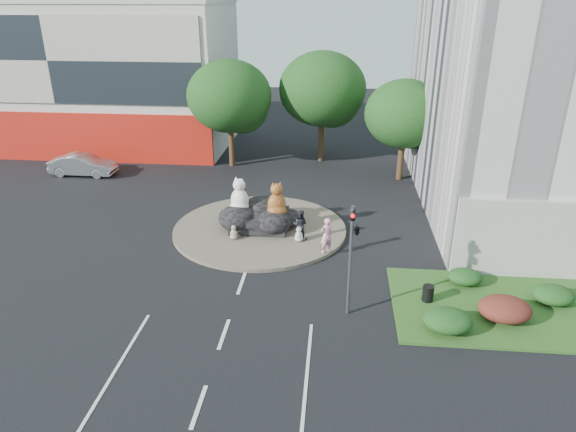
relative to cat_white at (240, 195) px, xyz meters
name	(u,v)px	position (x,y,z in m)	size (l,w,h in m)	color
ground	(224,334)	(1.15, -10.13, -2.15)	(120.00, 120.00, 0.00)	black
roundabout_island	(260,229)	(1.15, -0.13, -2.05)	(10.00, 10.00, 0.20)	brown
rock_plinth	(260,220)	(1.15, -0.13, -1.50)	(3.20, 2.60, 0.90)	black
shophouse_block	(87,74)	(-16.85, 17.79, 4.04)	(25.20, 12.30, 17.40)	beige
grass_verge	(508,308)	(13.15, -7.13, -2.09)	(10.00, 6.00, 0.12)	#284A18
tree_left	(231,100)	(-2.78, 11.94, 3.10)	(6.46, 6.46, 8.27)	#382314
tree_mid	(323,93)	(4.22, 13.94, 3.41)	(6.84, 6.84, 8.76)	#382314
tree_right	(405,117)	(10.22, 9.94, 2.48)	(5.70, 5.70, 7.30)	#382314
hedge_near_green	(448,321)	(10.15, -9.13, -1.58)	(2.00, 1.60, 0.90)	black
hedge_red	(505,309)	(12.65, -8.13, -1.53)	(2.20, 1.76, 0.99)	#4F1517
hedge_mid_green	(553,295)	(15.15, -6.63, -1.62)	(1.80, 1.44, 0.81)	black
hedge_back_green	(465,277)	(11.65, -5.33, -1.67)	(1.60, 1.28, 0.72)	black
traffic_light	(354,238)	(6.24, -8.13, 1.47)	(0.44, 1.24, 5.00)	#595B60
street_lamp	(511,174)	(13.97, -2.13, 2.40)	(2.34, 0.22, 8.06)	#595B60
cat_white	(240,195)	(0.00, 0.00, 0.00)	(1.26, 1.09, 2.10)	silver
cat_tabby	(277,199)	(2.17, -0.32, -0.05)	(1.20, 1.04, 2.00)	orange
kitten_calico	(234,232)	(-0.05, -1.76, -1.53)	(0.50, 0.43, 0.83)	beige
kitten_white	(299,234)	(3.54, -1.70, -1.51)	(0.53, 0.46, 0.88)	beige
pedestrian_pink	(326,235)	(5.06, -2.90, -0.98)	(0.71, 0.47, 1.95)	pink
pedestrian_dark	(300,225)	(3.59, -1.38, -1.11)	(0.82, 0.64, 1.69)	#22212A
parked_car	(83,165)	(-13.63, 8.47, -1.34)	(1.71, 4.90, 1.61)	#AAADB2
litter_bin	(428,293)	(9.69, -6.97, -1.66)	(0.49, 0.49, 0.74)	black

